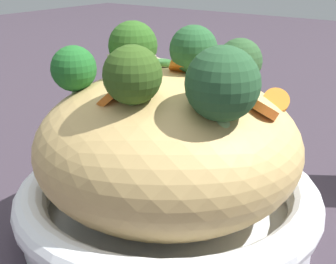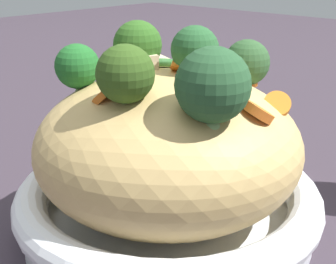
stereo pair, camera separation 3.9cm
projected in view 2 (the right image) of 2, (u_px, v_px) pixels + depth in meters
ground_plane at (168, 228)px, 0.43m from camera, size 3.00×3.00×0.00m
serving_bowl at (168, 204)px, 0.42m from camera, size 0.26×0.26×0.05m
noodle_heap at (168, 145)px, 0.40m from camera, size 0.22×0.22×0.12m
broccoli_florets at (173, 67)px, 0.36m from camera, size 0.18×0.19×0.07m
carrot_coins at (213, 89)px, 0.37m from camera, size 0.17×0.12×0.04m
zucchini_slices at (176, 68)px, 0.42m from camera, size 0.07×0.11×0.03m
chicken_chunks at (167, 69)px, 0.41m from camera, size 0.09×0.13×0.04m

